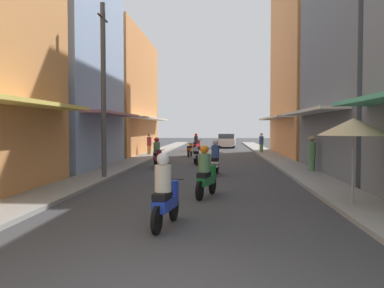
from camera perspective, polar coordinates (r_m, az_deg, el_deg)
ground_plane at (r=26.23m, az=2.34°, el=-2.26°), size 110.84×110.84×0.00m
sidewalk_left at (r=26.72m, az=-7.24°, el=-2.06°), size 1.58×58.38×0.12m
sidewalk_right at (r=26.47m, az=12.02°, el=-2.13°), size 1.58×58.38×0.12m
building_left_mid at (r=23.23m, az=-19.68°, el=15.91°), size 7.05×8.48×15.21m
building_left_far at (r=33.42m, az=-11.69°, el=6.78°), size 7.05×12.94×9.44m
building_right_far at (r=32.35m, az=17.85°, el=14.36°), size 7.05×12.85×17.81m
motorbike_blue at (r=8.56m, az=-3.75°, el=-7.01°), size 0.58×1.80×1.58m
motorbike_maroon at (r=21.19m, az=-4.91°, el=-1.44°), size 0.75×1.74×1.58m
motorbike_red at (r=36.65m, az=0.66°, el=0.15°), size 0.69×1.76×1.58m
motorbike_green at (r=12.21m, az=2.00°, el=-4.21°), size 0.69×1.76×1.58m
motorbike_orange at (r=29.28m, az=-0.28°, el=-0.79°), size 0.55×1.81×0.96m
motorbike_silver at (r=23.03m, az=0.50°, el=-1.63°), size 0.57×1.80×0.96m
motorbike_white at (r=17.91m, az=3.36°, el=-2.13°), size 0.55×1.81×1.58m
parked_car at (r=42.44m, az=4.90°, el=0.49°), size 2.00×4.20×1.45m
pedestrian_foreground at (r=30.01m, az=-6.03°, el=-0.11°), size 0.34×0.34×1.65m
pedestrian_crossing at (r=32.78m, az=9.72°, el=0.09°), size 0.34×0.34×1.66m
pedestrian_far at (r=19.23m, az=16.52°, el=-1.07°), size 0.44×0.44×1.75m
vendor_umbrella at (r=11.33m, az=21.76°, el=2.25°), size 1.85×1.85×2.34m
utility_pole at (r=16.71m, az=-12.35°, el=7.44°), size 0.20×1.20×7.04m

